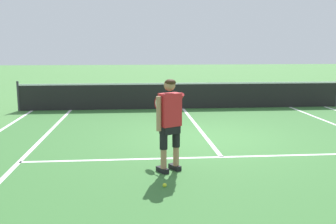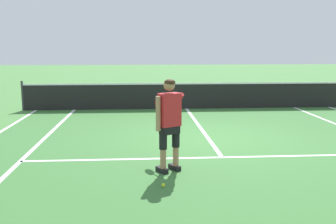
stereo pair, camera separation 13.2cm
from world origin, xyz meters
name	(u,v)px [view 2 (the right image)]	position (x,y,z in m)	size (l,w,h in m)	color
ground_plane	(208,138)	(0.00, 0.00, 0.00)	(80.00, 80.00, 0.00)	#477F3D
court_inner_surface	(212,144)	(0.00, -0.63, 0.00)	(10.98, 11.02, 0.00)	#387033
line_service	(222,157)	(0.00, -1.72, 0.00)	(8.23, 0.10, 0.01)	white
line_centre_service	(199,126)	(0.00, 1.48, 0.00)	(0.10, 6.40, 0.01)	white
line_singles_left	(35,147)	(-4.12, -0.63, 0.00)	(0.10, 10.62, 0.01)	white
tennis_net	(187,95)	(0.00, 4.68, 0.50)	(11.96, 0.08, 1.07)	#333338
tennis_player	(169,119)	(-1.17, -2.53, 0.99)	(0.55, 1.23, 1.71)	black
tennis_ball_near_feet	(163,185)	(-1.32, -3.34, 0.03)	(0.07, 0.07, 0.07)	#CCE02D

